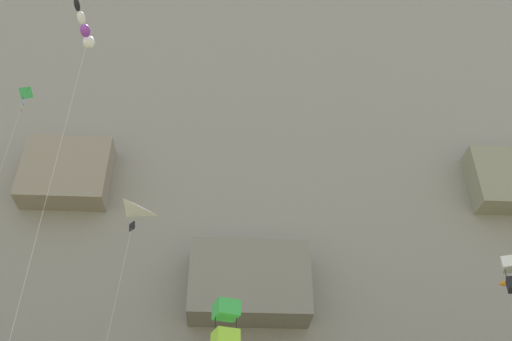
{
  "coord_description": "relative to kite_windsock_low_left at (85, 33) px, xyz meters",
  "views": [
    {
      "loc": [
        -2.28,
        1.44,
        2.05
      ],
      "look_at": [
        -0.83,
        26.02,
        19.02
      ],
      "focal_mm": 39.52,
      "sensor_mm": 36.0,
      "label": 1
    }
  ],
  "objects": [
    {
      "name": "cliff_face",
      "position": [
        9.89,
        44.67,
        13.66
      ],
      "size": [
        180.0,
        31.9,
        75.87
      ],
      "color": "gray",
      "rests_on": "ground"
    },
    {
      "name": "kite_diamond_low_center",
      "position": [
        -7.6,
        11.7,
        3.47
      ],
      "size": [
        0.98,
        2.78,
        31.28
      ],
      "color": "green",
      "rests_on": "ground"
    },
    {
      "name": "kite_box_far_left",
      "position": [
        7.65,
        -4.2,
        -16.62
      ],
      "size": [
        3.21,
        2.91,
        8.33
      ],
      "color": "green",
      "rests_on": "ground"
    },
    {
      "name": "kite_delta_far_right",
      "position": [
        1.98,
        7.73,
        -7.21
      ],
      "size": [
        2.15,
        5.57,
        17.43
      ],
      "color": "white",
      "rests_on": "ground"
    },
    {
      "name": "kite_windsock_low_left",
      "position": [
        0.0,
        0.0,
        0.0
      ],
      "size": [
        1.3,
        3.85,
        24.8
      ],
      "color": "white",
      "rests_on": "ground"
    }
  ]
}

